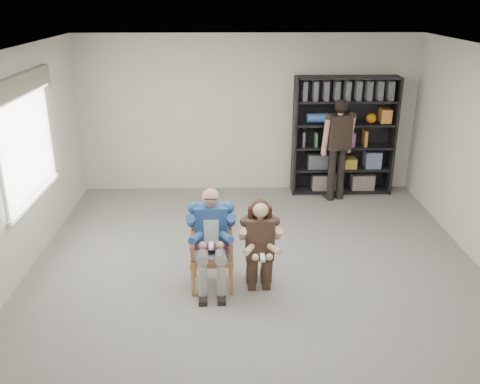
{
  "coord_description": "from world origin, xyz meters",
  "views": [
    {
      "loc": [
        -0.33,
        -5.43,
        3.41
      ],
      "look_at": [
        -0.2,
        0.6,
        1.05
      ],
      "focal_mm": 38.0,
      "sensor_mm": 36.0,
      "label": 1
    }
  ],
  "objects_px": {
    "armchair": "(212,250)",
    "bookshelf": "(344,136)",
    "standing_man": "(338,151)",
    "kneeling_woman": "(260,247)",
    "seated_man": "(212,239)"
  },
  "relations": [
    {
      "from": "seated_man",
      "to": "kneeling_woman",
      "type": "bearing_deg",
      "value": -13.17
    },
    {
      "from": "bookshelf",
      "to": "standing_man",
      "type": "height_order",
      "value": "bookshelf"
    },
    {
      "from": "standing_man",
      "to": "kneeling_woman",
      "type": "bearing_deg",
      "value": -136.96
    },
    {
      "from": "seated_man",
      "to": "bookshelf",
      "type": "bearing_deg",
      "value": 53.37
    },
    {
      "from": "seated_man",
      "to": "bookshelf",
      "type": "xyz_separation_m",
      "value": [
        2.26,
        3.2,
        0.4
      ]
    },
    {
      "from": "armchair",
      "to": "bookshelf",
      "type": "distance_m",
      "value": 3.96
    },
    {
      "from": "armchair",
      "to": "kneeling_woman",
      "type": "height_order",
      "value": "kneeling_woman"
    },
    {
      "from": "armchair",
      "to": "seated_man",
      "type": "height_order",
      "value": "seated_man"
    },
    {
      "from": "kneeling_woman",
      "to": "standing_man",
      "type": "distance_m",
      "value": 3.33
    },
    {
      "from": "armchair",
      "to": "seated_man",
      "type": "bearing_deg",
      "value": 0.0
    },
    {
      "from": "armchair",
      "to": "kneeling_woman",
      "type": "distance_m",
      "value": 0.6
    },
    {
      "from": "armchair",
      "to": "bookshelf",
      "type": "height_order",
      "value": "bookshelf"
    },
    {
      "from": "seated_man",
      "to": "kneeling_woman",
      "type": "height_order",
      "value": "seated_man"
    },
    {
      "from": "kneeling_woman",
      "to": "bookshelf",
      "type": "distance_m",
      "value": 3.75
    },
    {
      "from": "kneeling_woman",
      "to": "standing_man",
      "type": "relative_size",
      "value": 0.66
    }
  ]
}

